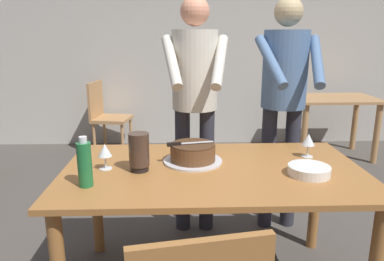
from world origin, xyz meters
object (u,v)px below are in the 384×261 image
(plate_stack, at_px, (309,170))
(background_table, at_px, (333,111))
(hurricane_lamp, at_px, (139,152))
(person_standing_beside, at_px, (284,90))
(wine_glass_far, at_px, (105,151))
(cake_knife, at_px, (181,144))
(background_chair_1, at_px, (106,114))
(water_bottle, at_px, (85,164))
(person_cutting_cake, at_px, (195,91))
(cake_on_platter, at_px, (193,154))
(main_dining_table, at_px, (213,185))
(wine_glass_near, at_px, (308,141))

(plate_stack, bearing_deg, background_table, 64.86)
(hurricane_lamp, relative_size, background_table, 0.21)
(plate_stack, distance_m, person_standing_beside, 0.89)
(hurricane_lamp, bearing_deg, wine_glass_far, 170.36)
(wine_glass_far, relative_size, person_standing_beside, 0.08)
(cake_knife, xyz_separation_m, hurricane_lamp, (-0.22, -0.11, -0.01))
(cake_knife, relative_size, hurricane_lamp, 1.28)
(hurricane_lamp, distance_m, person_standing_beside, 1.24)
(cake_knife, xyz_separation_m, background_chair_1, (-0.94, 2.60, -0.37))
(cake_knife, xyz_separation_m, water_bottle, (-0.46, -0.32, -0.00))
(hurricane_lamp, bearing_deg, person_cutting_cake, 65.04)
(person_cutting_cake, distance_m, background_chair_1, 2.34)
(person_standing_beside, bearing_deg, background_table, 56.85)
(cake_on_platter, bearing_deg, cake_knife, -168.13)
(main_dining_table, relative_size, background_chair_1, 1.84)
(wine_glass_near, relative_size, background_chair_1, 0.16)
(wine_glass_far, height_order, hurricane_lamp, hurricane_lamp)
(plate_stack, xyz_separation_m, hurricane_lamp, (-0.90, 0.09, 0.08))
(person_cutting_cake, bearing_deg, main_dining_table, -83.91)
(wine_glass_near, height_order, person_standing_beside, person_standing_beside)
(person_standing_beside, bearing_deg, person_cutting_cake, -177.35)
(background_table, bearing_deg, wine_glass_near, -116.11)
(main_dining_table, relative_size, wine_glass_far, 11.47)
(water_bottle, bearing_deg, background_chair_1, 99.30)
(background_chair_1, bearing_deg, wine_glass_near, -55.90)
(cake_knife, relative_size, plate_stack, 1.22)
(wine_glass_near, xyz_separation_m, hurricane_lamp, (-0.99, -0.20, 0.00))
(main_dining_table, distance_m, cake_on_platter, 0.22)
(person_cutting_cake, relative_size, background_chair_1, 1.91)
(main_dining_table, xyz_separation_m, cake_knife, (-0.18, 0.09, 0.22))
(wine_glass_far, distance_m, background_table, 3.30)
(wine_glass_near, xyz_separation_m, wine_glass_far, (-1.18, -0.17, 0.00))
(wine_glass_near, height_order, background_table, wine_glass_near)
(plate_stack, distance_m, wine_glass_far, 1.10)
(background_chair_1, bearing_deg, person_cutting_cake, -62.52)
(plate_stack, height_order, person_standing_beside, person_standing_beside)
(hurricane_lamp, height_order, background_chair_1, hurricane_lamp)
(background_chair_1, bearing_deg, hurricane_lamp, -75.22)
(cake_knife, relative_size, background_table, 0.27)
(wine_glass_near, bearing_deg, person_cutting_cake, 142.38)
(water_bottle, bearing_deg, person_standing_beside, 37.59)
(cake_on_platter, height_order, background_table, cake_on_platter)
(wine_glass_far, distance_m, water_bottle, 0.24)
(cake_on_platter, distance_m, cake_knife, 0.10)
(wine_glass_near, distance_m, hurricane_lamp, 1.01)
(hurricane_lamp, bearing_deg, background_chair_1, 104.78)
(background_chair_1, bearing_deg, plate_stack, -60.13)
(hurricane_lamp, bearing_deg, plate_stack, -5.97)
(main_dining_table, xyz_separation_m, wine_glass_far, (-0.59, 0.01, 0.20))
(person_standing_beside, bearing_deg, wine_glass_far, -148.88)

